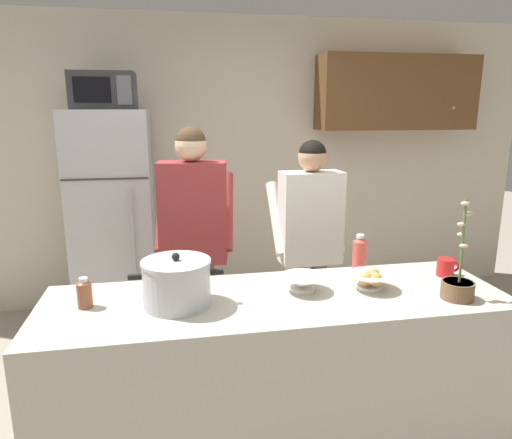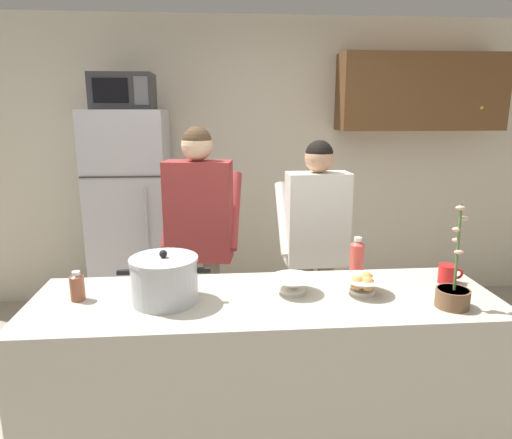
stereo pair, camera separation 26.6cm
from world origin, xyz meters
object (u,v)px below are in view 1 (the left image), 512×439
Objects in this scene: microwave at (104,91)px; bread_bowl at (370,280)px; bottle_near_edge at (84,293)px; potted_orchid at (458,285)px; cooking_pot at (177,283)px; bottle_mid_counter at (359,254)px; coffee_mug at (446,267)px; person_by_sink at (310,231)px; refrigerator at (114,221)px; empty_bowl at (303,282)px; person_near_pot at (194,225)px.

microwave is 2.51m from bread_bowl.
bottle_near_edge is (0.07, -1.79, -0.94)m from microwave.
bottle_near_edge is 1.72m from potted_orchid.
cooking_pot is 1.96× the size of bottle_mid_counter.
bread_bowl is 0.24m from bottle_mid_counter.
person_by_sink is at bearing 124.38° from coffee_mug.
refrigerator is at bearing 90.07° from microwave.
empty_bowl is at bearing -58.84° from refrigerator.
person_by_sink is 1.13m from potted_orchid.
empty_bowl is 0.43m from bottle_mid_counter.
coffee_mug is at bearing -41.95° from microwave.
bottle_near_edge is at bearing 173.18° from cooking_pot.
person_near_pot reaches higher than cooking_pot.
microwave is 1.13× the size of cooking_pot.
microwave is 3.38× the size of bottle_near_edge.
bottle_mid_counter reaches higher than bread_bowl.
empty_bowl is 0.46× the size of potted_orchid.
coffee_mug is 0.82m from empty_bowl.
bread_bowl is (0.04, -0.87, -0.02)m from person_by_sink.
microwave reaches higher than potted_orchid.
refrigerator is 3.73× the size of microwave.
refrigerator is at bearing 92.36° from bottle_near_edge.
person_near_pot reaches higher than empty_bowl.
person_near_pot is at bearing 148.11° from coffee_mug.
cooking_pot is (-0.90, -0.89, 0.03)m from person_by_sink.
empty_bowl is 1.02m from bottle_near_edge.
microwave is 3.66× the size of coffee_mug.
cooking_pot is 0.95m from bread_bowl.
bottle_near_edge is at bearing -177.75° from coffee_mug.
cooking_pot reaches higher than coffee_mug.
person_by_sink reaches higher than cooking_pot.
person_near_pot is 1.53m from coffee_mug.
person_by_sink is at bearing -35.04° from refrigerator.
person_by_sink reaches higher than empty_bowl.
refrigerator is 2.33m from bread_bowl.
microwave is at bearing 92.39° from bottle_near_edge.
bread_bowl is (1.43, -1.84, 0.08)m from refrigerator.
bottle_mid_counter is (0.38, 0.20, 0.06)m from empty_bowl.
person_near_pot is 7.79× the size of bottle_mid_counter.
bottle_near_edge is (-1.02, -0.00, 0.02)m from empty_bowl.
bread_bowl is (1.43, -1.82, -0.96)m from microwave.
bread_bowl is at bearing -52.24° from refrigerator.
coffee_mug is at bearing 4.85° from cooking_pot.
bread_bowl is 0.46× the size of potted_orchid.
coffee_mug is at bearing 2.25° from bottle_near_edge.
bread_bowl is at bearing -51.91° from microwave.
refrigerator reaches higher than person_near_pot.
person_near_pot reaches higher than bottle_mid_counter.
person_near_pot is (0.61, -0.91, -0.87)m from microwave.
coffee_mug is at bearing 66.73° from potted_orchid.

